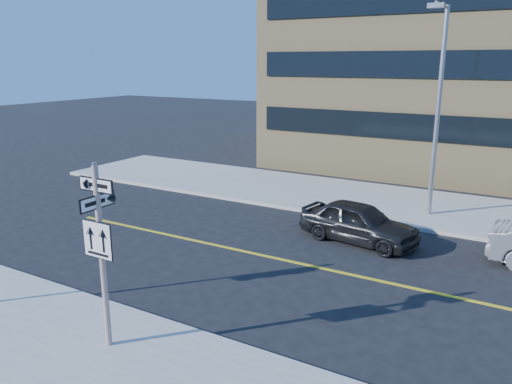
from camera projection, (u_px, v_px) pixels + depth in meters
The scene contains 5 objects.
ground at pixel (181, 304), 13.06m from camera, with size 120.00×120.00×0.00m, color black.
sign_pole at pixel (101, 247), 10.34m from camera, with size 0.92×0.92×4.06m.
parked_car_a at pixel (359, 222), 17.38m from camera, with size 4.20×1.69×1.43m, color black.
streetlight_a at pixel (438, 99), 18.90m from camera, with size 0.55×2.25×8.00m.
building_brick at pixel (456, 13), 30.69m from camera, with size 18.00×18.00×18.00m, color tan.
Camera 1 is at (7.67, -9.29, 6.16)m, focal length 35.00 mm.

